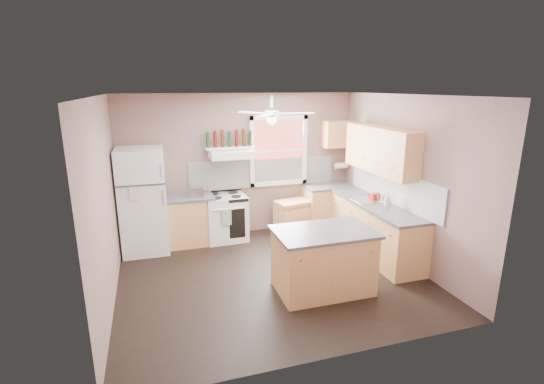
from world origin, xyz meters
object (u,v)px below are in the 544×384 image
object	(u,v)px
toaster	(197,192)
stove	(226,217)
cart	(293,217)
refrigerator	(143,201)
island	(323,262)

from	to	relation	value
toaster	stove	bearing A→B (deg)	26.70
stove	cart	size ratio (longest dim) A/B	1.30
refrigerator	toaster	world-z (taller)	refrigerator
toaster	island	distance (m)	2.73
refrigerator	stove	size ratio (longest dim) A/B	2.12
cart	toaster	bearing A→B (deg)	168.48
stove	cart	distance (m)	1.33
stove	toaster	bearing A→B (deg)	-172.47
cart	stove	bearing A→B (deg)	165.07
cart	island	world-z (taller)	island
toaster	stove	world-z (taller)	toaster
refrigerator	island	distance (m)	3.29
refrigerator	cart	xyz separation A→B (m)	(2.77, 0.04, -0.58)
stove	cart	xyz separation A→B (m)	(1.33, -0.07, -0.10)
toaster	island	xyz separation A→B (m)	(1.47, -2.24, -0.56)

